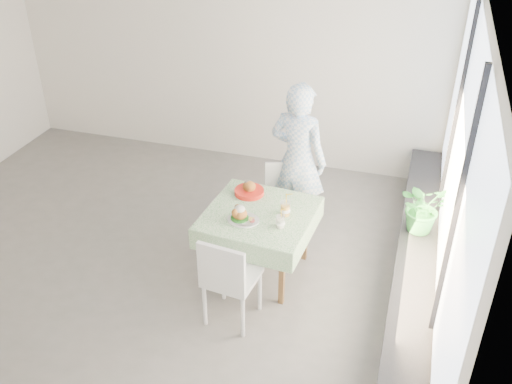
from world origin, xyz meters
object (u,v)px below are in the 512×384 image
(main_dish, at_px, (241,216))
(potted_plant, at_px, (423,207))
(cafe_table, at_px, (259,235))
(chair_near, at_px, (232,294))
(diner, at_px, (298,160))
(chair_far, at_px, (282,215))
(juice_cup_orange, at_px, (285,209))

(main_dish, height_order, potted_plant, potted_plant)
(cafe_table, distance_m, chair_near, 0.77)
(main_dish, relative_size, potted_plant, 0.58)
(diner, xyz_separation_m, potted_plant, (1.38, -0.37, -0.13))
(diner, relative_size, main_dish, 5.64)
(chair_far, height_order, potted_plant, potted_plant)
(chair_near, distance_m, potted_plant, 2.10)
(diner, relative_size, potted_plant, 3.29)
(chair_near, xyz_separation_m, main_dish, (-0.08, 0.56, 0.50))
(cafe_table, distance_m, diner, 1.01)
(chair_far, distance_m, potted_plant, 1.60)
(chair_near, bearing_deg, chair_far, 86.26)
(chair_far, height_order, juice_cup_orange, juice_cup_orange)
(main_dish, xyz_separation_m, potted_plant, (1.68, 0.72, -0.02))
(chair_far, xyz_separation_m, diner, (0.12, 0.16, 0.64))
(main_dish, distance_m, potted_plant, 1.83)
(main_dish, distance_m, juice_cup_orange, 0.44)
(cafe_table, height_order, potted_plant, potted_plant)
(juice_cup_orange, bearing_deg, chair_near, -111.17)
(cafe_table, bearing_deg, main_dish, -124.33)
(chair_near, relative_size, juice_cup_orange, 3.20)
(main_dish, relative_size, juice_cup_orange, 1.07)
(juice_cup_orange, relative_size, potted_plant, 0.55)
(chair_far, relative_size, diner, 0.47)
(cafe_table, relative_size, main_dish, 3.50)
(chair_far, distance_m, diner, 0.67)
(juice_cup_orange, distance_m, potted_plant, 1.39)
(chair_near, bearing_deg, cafe_table, 86.59)
(cafe_table, distance_m, chair_far, 0.76)
(diner, bearing_deg, chair_near, 94.05)
(chair_far, distance_m, chair_near, 1.48)
(chair_near, bearing_deg, potted_plant, 38.54)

